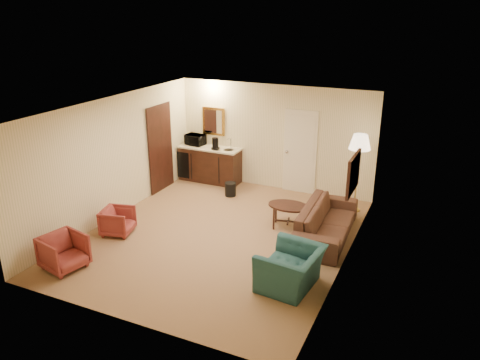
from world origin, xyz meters
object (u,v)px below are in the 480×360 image
Objects in this scene: wetbar_cabinet at (210,164)px; sofa at (327,216)px; floor_lamp at (357,173)px; rose_chair_near at (118,220)px; microwave at (195,138)px; rose_chair_far at (64,250)px; coffee_maker at (215,144)px; coffee_table at (288,216)px; waste_bin at (230,189)px; teal_armchair at (291,262)px.

sofa is at bearing -27.62° from wetbar_cabinet.
sofa is 1.62m from floor_lamp.
microwave is (-0.20, 3.55, 0.79)m from rose_chair_near.
floor_lamp reaches higher than rose_chair_far.
floor_lamp is 5.81× the size of coffee_maker.
coffee_table is at bearing -32.67° from wetbar_cabinet.
rose_chair_near is 1.78× the size of waste_bin.
microwave is (-4.30, 0.40, 0.20)m from floor_lamp.
wetbar_cabinet is 2.38× the size of rose_chair_far.
teal_armchair is 5.63m from microwave.
rose_chair_near is (-3.78, 0.38, -0.15)m from teal_armchair.
coffee_table is 0.49× the size of floor_lamp.
rose_chair_near is at bearing 12.60° from rose_chair_far.
microwave is (-0.20, 5.01, 0.74)m from rose_chair_far.
coffee_maker is at bearing 146.82° from coffee_table.
rose_chair_near is (-3.85, -1.60, -0.14)m from sofa.
microwave is (-1.39, 0.78, 0.92)m from waste_bin.
microwave is 1.63× the size of coffee_maker.
sofa is 2.20× the size of teal_armchair.
wetbar_cabinet is at bearing 142.38° from waste_bin.
wetbar_cabinet is at bearing 143.23° from coffee_maker.
microwave reaches higher than wetbar_cabinet.
rose_chair_far reaches higher than rose_chair_near.
waste_bin is (-2.67, 1.16, -0.27)m from sofa.
microwave reaches higher than coffee_table.
wetbar_cabinet is 4.88× the size of waste_bin.
coffee_maker is at bearing 176.36° from floor_lamp.
sofa is 4.17m from rose_chair_near.
waste_bin is (1.18, 2.77, -0.13)m from rose_chair_near.
waste_bin is (-2.59, 3.15, -0.28)m from teal_armchair.
floor_lamp is (1.08, 1.43, 0.64)m from coffee_table.
waste_bin is 1.10× the size of coffee_maker.
rose_chair_near is 0.69× the size of coffee_table.
rose_chair_far is at bearing -133.60° from coffee_table.
coffee_table is 3.81m from microwave.
teal_armchair is 3.57m from floor_lamp.
microwave reaches higher than teal_armchair.
rose_chair_far reaches higher than coffee_table.
rose_chair_far is 2.26× the size of coffee_maker.
waste_bin is 1.30m from coffee_maker.
sofa is 6.72× the size of waste_bin.
teal_armchair is at bearing 175.31° from sofa.
wetbar_cabinet reaches higher than rose_chair_near.
sofa is at bearing -99.22° from floor_lamp.
coffee_maker is (0.48, 4.84, 0.73)m from rose_chair_far.
rose_chair_near is at bearing -89.90° from teal_armchair.
coffee_table is at bearing -43.47° from coffee_maker.
teal_armchair is 5.04m from coffee_maker.
coffee_table is 3.15m from coffee_maker.
teal_armchair is at bearing -95.25° from floor_lamp.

